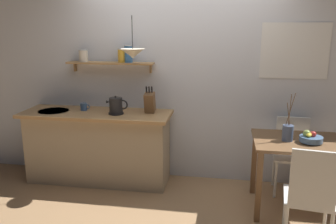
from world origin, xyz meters
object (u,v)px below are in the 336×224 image
Objects in this scene: dining_table at (298,153)px; knife_block at (150,102)px; twig_vase at (288,132)px; pendant_lamp at (133,53)px; dining_chair_near at (310,194)px; dining_chair_far at (292,151)px; electric_kettle at (116,106)px; fruit_bowl at (311,138)px; coffee_mug_by_sink at (84,107)px.

knife_block is at bearing 166.06° from dining_table.
dining_table is 1.83× the size of twig_vase.
pendant_lamp is at bearing 173.18° from dining_table.
dining_chair_near reaches higher than dining_table.
electric_kettle reaches higher than dining_chair_far.
dining_chair_near reaches higher than dining_chair_far.
fruit_bowl is (0.10, -0.06, 0.19)m from dining_table.
dining_chair_near is 1.10× the size of dining_chair_far.
coffee_mug_by_sink is 0.26× the size of pendant_lamp.
electric_kettle is 0.40m from knife_block.
dining_table is 3.47× the size of electric_kettle.
dining_chair_near is 2.29m from pendant_lamp.
fruit_bowl is at bearing -82.99° from dining_chair_far.
fruit_bowl is at bearing -14.92° from knife_block.
coffee_mug_by_sink is at bearing -179.56° from knife_block.
knife_block is at bearing 145.08° from dining_chair_near.
dining_chair_near is 1.19m from dining_chair_far.
electric_kettle is at bearing 171.79° from dining_table.
electric_kettle is at bearing -163.07° from knife_block.
twig_vase is 2.42m from coffee_mug_by_sink.
knife_block reaches higher than dining_table.
electric_kettle is (-2.04, 0.29, 0.36)m from dining_table.
pendant_lamp is at bearing -126.27° from knife_block.
dining_chair_far is at bearing 7.54° from pendant_lamp.
fruit_bowl is 2.18m from electric_kettle.
twig_vase is at bearing 97.87° from dining_chair_near.
dining_chair_far is 0.61m from fruit_bowl.
knife_block reaches higher than coffee_mug_by_sink.
electric_kettle is (-2.08, -0.16, 0.50)m from dining_chair_far.
dining_chair_near is at bearing -91.90° from dining_table.
fruit_bowl is 2.64m from coffee_mug_by_sink.
dining_chair_far is at bearing 72.23° from twig_vase.
dining_table is 2.76× the size of knife_block.
knife_block is at bearing 53.73° from pendant_lamp.
dining_chair_far is at bearing 4.52° from electric_kettle.
knife_block is 0.64m from pendant_lamp.
dining_table is at bearing -13.94° from knife_block.
dining_table is 2.07m from pendant_lamp.
dining_chair_near is 0.78m from twig_vase.
dining_chair_far is at bearing 1.59° from knife_block.
twig_vase reaches higher than fruit_bowl.
fruit_bowl is at bearing -29.96° from dining_table.
dining_chair_far is 3.91× the size of fruit_bowl.
dining_chair_far is at bearing 85.74° from dining_table.
electric_kettle reaches higher than dining_chair_near.
coffee_mug_by_sink is at bearing 155.34° from dining_chair_near.
dining_table is at bearing -8.21° from electric_kettle.
dining_table is 2.10m from electric_kettle.
knife_block is at bearing -178.41° from dining_chair_far.
dining_table is 1.75m from knife_block.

